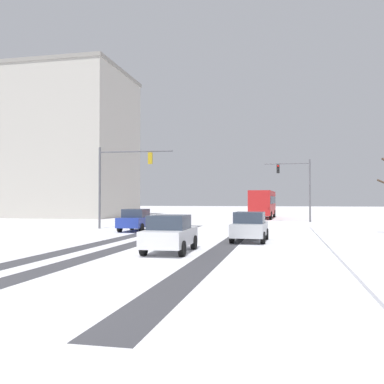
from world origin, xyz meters
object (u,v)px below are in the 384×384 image
(traffic_signal_near_left, at_px, (120,173))
(traffic_signal_far_right, at_px, (298,180))
(car_white_third, at_px, (170,234))
(office_building_far_left_block, at_px, (54,145))
(car_blue_lead, at_px, (136,220))
(car_silver_second, at_px, (250,227))
(bus_oncoming, at_px, (263,202))

(traffic_signal_near_left, xyz_separation_m, traffic_signal_far_right, (14.16, 13.91, -0.09))
(car_white_third, relative_size, office_building_far_left_block, 0.20)
(traffic_signal_near_left, xyz_separation_m, car_white_third, (7.92, -13.91, -3.61))
(car_white_third, bearing_deg, car_blue_lead, 116.00)
(car_white_third, bearing_deg, traffic_signal_near_left, 119.67)
(traffic_signal_far_right, distance_m, car_blue_lead, 20.32)
(car_blue_lead, bearing_deg, car_silver_second, -34.99)
(bus_oncoming, bearing_deg, office_building_far_left_block, -179.55)
(bus_oncoming, bearing_deg, car_blue_lead, -108.34)
(car_blue_lead, xyz_separation_m, car_silver_second, (8.75, -6.13, 0.00))
(car_blue_lead, xyz_separation_m, office_building_far_left_block, (-20.61, 23.93, 9.07))
(car_blue_lead, distance_m, bus_oncoming, 25.47)
(car_silver_second, distance_m, bus_oncoming, 30.31)
(traffic_signal_near_left, distance_m, office_building_far_left_block, 29.08)
(car_silver_second, distance_m, car_white_third, 6.42)
(car_silver_second, height_order, car_white_third, same)
(car_silver_second, bearing_deg, bus_oncoming, 91.41)
(traffic_signal_near_left, bearing_deg, car_white_third, -60.33)
(car_white_third, height_order, office_building_far_left_block, office_building_far_left_block)
(office_building_far_left_block, bearing_deg, car_silver_second, -45.67)
(traffic_signal_near_left, bearing_deg, traffic_signal_far_right, 44.48)
(traffic_signal_far_right, bearing_deg, car_silver_second, -98.33)
(traffic_signal_near_left, height_order, car_silver_second, traffic_signal_near_left)
(traffic_signal_near_left, bearing_deg, office_building_far_left_block, 130.20)
(traffic_signal_far_right, height_order, car_silver_second, traffic_signal_far_right)
(traffic_signal_near_left, bearing_deg, bus_oncoming, 65.23)
(traffic_signal_near_left, relative_size, car_blue_lead, 1.58)
(traffic_signal_near_left, distance_m, traffic_signal_far_right, 19.85)
(traffic_signal_far_right, height_order, car_white_third, traffic_signal_far_right)
(traffic_signal_far_right, relative_size, bus_oncoming, 0.59)
(traffic_signal_near_left, height_order, car_blue_lead, traffic_signal_near_left)
(traffic_signal_near_left, distance_m, car_white_third, 16.41)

